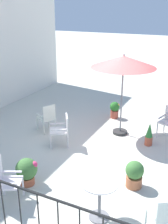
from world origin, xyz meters
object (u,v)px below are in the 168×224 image
(patio_chair_0, at_px, (166,215))
(patio_chair_3, at_px, (5,179))
(patio_chair_2, at_px, (47,116))
(potted_plant_2, at_px, (27,170))
(cafe_table_0, at_px, (100,193))
(potted_plant_1, at_px, (134,174))
(potted_plant_5, at_px, (149,134))
(patio_umbrella_0, at_px, (124,63))
(potted_plant_4, at_px, (115,109))
(patio_chair_1, at_px, (62,128))

(patio_chair_0, relative_size, patio_chair_3, 0.91)
(patio_chair_0, xyz_separation_m, patio_chair_2, (2.69, 4.02, -0.00))
(patio_chair_3, bearing_deg, potted_plant_2, -0.50)
(patio_chair_0, bearing_deg, patio_chair_2, 56.22)
(cafe_table_0, height_order, potted_plant_1, cafe_table_0)
(potted_plant_1, bearing_deg, potted_plant_5, 5.03)
(potted_plant_2, distance_m, potted_plant_5, 3.51)
(patio_chair_2, bearing_deg, patio_umbrella_0, -66.97)
(potted_plant_2, relative_size, potted_plant_4, 1.07)
(potted_plant_1, xyz_separation_m, potted_plant_4, (3.46, 1.71, -0.00))
(patio_chair_2, bearing_deg, potted_plant_1, -115.55)
(patio_chair_1, bearing_deg, potted_plant_1, -112.48)
(cafe_table_0, height_order, patio_chair_1, patio_chair_1)
(patio_umbrella_0, height_order, patio_chair_1, patio_umbrella_0)
(patio_umbrella_0, relative_size, cafe_table_0, 3.08)
(potted_plant_1, relative_size, potted_plant_2, 0.99)
(patio_chair_1, height_order, potted_plant_4, patio_chair_1)
(potted_plant_4, relative_size, potted_plant_5, 0.86)
(patio_umbrella_0, xyz_separation_m, cafe_table_0, (-3.56, -0.84, -1.61))
(cafe_table_0, relative_size, patio_chair_2, 0.88)
(cafe_table_0, distance_m, potted_plant_5, 3.21)
(patio_chair_0, relative_size, patio_chair_2, 0.98)
(patio_umbrella_0, xyz_separation_m, patio_chair_3, (-3.96, 0.97, -1.61))
(patio_umbrella_0, xyz_separation_m, potted_plant_1, (-2.38, -1.13, -1.84))
(patio_chair_2, height_order, potted_plant_4, patio_chair_2)
(patio_umbrella_0, xyz_separation_m, potted_plant_2, (-3.30, 0.97, -1.81))
(potted_plant_2, bearing_deg, patio_chair_2, 23.56)
(patio_chair_1, bearing_deg, potted_plant_4, -13.97)
(patio_chair_1, xyz_separation_m, potted_plant_5, (1.04, -2.16, -0.18))
(patio_umbrella_0, bearing_deg, patio_chair_1, 139.54)
(patio_chair_3, bearing_deg, patio_chair_0, -82.30)
(patio_chair_1, xyz_separation_m, potted_plant_1, (-0.97, -2.34, -0.19))
(potted_plant_5, bearing_deg, patio_chair_1, 115.83)
(cafe_table_0, height_order, potted_plant_4, cafe_table_0)
(patio_chair_2, relative_size, potted_plant_1, 1.47)
(cafe_table_0, bearing_deg, patio_chair_0, -89.60)
(potted_plant_1, bearing_deg, potted_plant_4, 26.35)
(patio_umbrella_0, bearing_deg, patio_chair_2, 113.03)
(patio_chair_0, bearing_deg, potted_plant_5, 18.03)
(patio_chair_0, height_order, potted_plant_5, patio_chair_0)
(patio_umbrella_0, bearing_deg, potted_plant_4, 28.11)
(cafe_table_0, height_order, patio_chair_2, patio_chair_2)
(patio_chair_2, height_order, potted_plant_1, patio_chair_2)
(patio_umbrella_0, bearing_deg, potted_plant_2, 163.70)
(potted_plant_2, distance_m, potted_plant_4, 4.41)
(patio_umbrella_0, relative_size, potted_plant_2, 3.94)
(patio_chair_2, xyz_separation_m, patio_chair_3, (-3.09, -1.06, 0.04))
(potted_plant_2, relative_size, potted_plant_5, 0.92)
(patio_chair_2, height_order, potted_plant_5, patio_chair_2)
(patio_chair_2, relative_size, patio_chair_3, 0.93)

